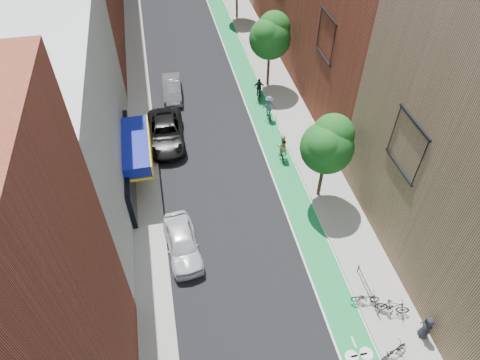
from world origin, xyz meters
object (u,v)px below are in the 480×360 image
parked_car_white (182,243)px  parked_car_silver (172,89)px  cyclist_lane_near (282,149)px  cyclist_lane_far (269,109)px  cyclist_lane_mid (259,92)px  pedestrian (426,327)px  parked_car_black (166,133)px

parked_car_white → parked_car_silver: size_ratio=1.05×
cyclist_lane_near → cyclist_lane_far: 5.04m
cyclist_lane_near → cyclist_lane_mid: same height
cyclist_lane_far → pedestrian: cyclist_lane_far is taller
parked_car_silver → pedestrian: pedestrian is taller
parked_car_silver → pedestrian: bearing=-63.8°
parked_car_white → pedestrian: bearing=-39.4°
cyclist_lane_far → pedestrian: 20.21m
cyclist_lane_mid → pedestrian: cyclist_lane_mid is taller
cyclist_lane_near → parked_car_black: bearing=-19.6°
cyclist_lane_far → parked_car_silver: bearing=-31.6°
cyclist_lane_near → cyclist_lane_mid: 7.80m
parked_car_silver → cyclist_lane_near: cyclist_lane_near is taller
cyclist_lane_near → pedestrian: bearing=107.7°
parked_car_silver → cyclist_lane_mid: cyclist_lane_mid is taller
parked_car_black → pedestrian: bearing=-56.1°
cyclist_lane_mid → cyclist_lane_near: bearing=100.4°
parked_car_silver → cyclist_lane_far: 8.96m
parked_car_black → cyclist_lane_far: bearing=10.3°
cyclist_lane_mid → pedestrian: (3.28, -22.74, 0.20)m
parked_car_white → cyclist_lane_near: 10.77m
parked_car_white → parked_car_black: (-0.07, 10.72, 0.03)m
parked_car_silver → cyclist_lane_mid: bearing=-12.9°
parked_car_silver → cyclist_lane_far: bearing=-30.0°
parked_car_black → pedestrian: 22.06m
parked_car_black → cyclist_lane_near: cyclist_lane_near is taller
cyclist_lane_mid → cyclist_lane_far: cyclist_lane_far is taller
parked_car_white → cyclist_lane_mid: bearing=55.4°
cyclist_lane_near → cyclist_lane_far: cyclist_lane_far is taller
cyclist_lane_mid → cyclist_lane_far: (0.14, -2.77, 0.16)m
parked_car_white → cyclist_lane_far: 14.70m
parked_car_black → parked_car_white: bearing=-87.8°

